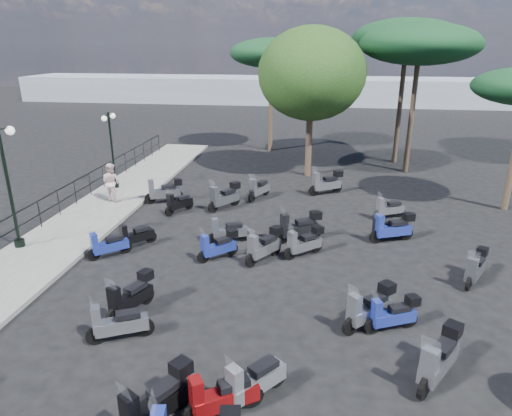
# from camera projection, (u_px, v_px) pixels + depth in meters

# --- Properties ---
(ground) EXTENTS (120.00, 120.00, 0.00)m
(ground) POSITION_uv_depth(u_px,v_px,m) (222.00, 268.00, 15.15)
(ground) COLOR black
(ground) RESTS_ON ground
(sidewalk) EXTENTS (3.00, 30.00, 0.15)m
(sidewalk) POSITION_uv_depth(u_px,v_px,m) (84.00, 222.00, 18.80)
(sidewalk) COLOR #63615E
(sidewalk) RESTS_ON ground
(railing) EXTENTS (0.04, 26.04, 1.10)m
(railing) POSITION_uv_depth(u_px,v_px,m) (49.00, 204.00, 18.51)
(railing) COLOR black
(railing) RESTS_ON sidewalk
(lamp_post_1) EXTENTS (0.45, 1.28, 4.36)m
(lamp_post_1) POSITION_uv_depth(u_px,v_px,m) (7.00, 180.00, 15.57)
(lamp_post_1) COLOR black
(lamp_post_1) RESTS_ON sidewalk
(lamp_post_2) EXTENTS (0.30, 1.11, 3.76)m
(lamp_post_2) POSITION_uv_depth(u_px,v_px,m) (112.00, 145.00, 22.38)
(lamp_post_2) COLOR black
(lamp_post_2) RESTS_ON sidewalk
(pedestrian_far) EXTENTS (1.00, 0.86, 1.78)m
(pedestrian_far) POSITION_uv_depth(u_px,v_px,m) (111.00, 182.00, 20.84)
(pedestrian_far) COLOR beige
(pedestrian_far) RESTS_ON sidewalk
(scooter_1) EXTENTS (1.55, 0.89, 1.33)m
(scooter_1) POSITION_uv_depth(u_px,v_px,m) (118.00, 324.00, 11.33)
(scooter_1) COLOR black
(scooter_1) RESTS_ON ground
(scooter_2) EXTENTS (1.22, 1.13, 1.25)m
(scooter_2) POSITION_uv_depth(u_px,v_px,m) (108.00, 246.00, 15.78)
(scooter_2) COLOR black
(scooter_2) RESTS_ON ground
(scooter_3) EXTENTS (1.10, 1.22, 1.24)m
(scooter_3) POSITION_uv_depth(u_px,v_px,m) (136.00, 236.00, 16.57)
(scooter_3) COLOR black
(scooter_3) RESTS_ON ground
(scooter_4) EXTENTS (1.66, 1.03, 1.44)m
(scooter_4) POSITION_uv_depth(u_px,v_px,m) (164.00, 191.00, 21.18)
(scooter_4) COLOR black
(scooter_4) RESTS_ON ground
(scooter_5) EXTENTS (0.95, 1.35, 1.24)m
(scooter_5) POSITION_uv_depth(u_px,v_px,m) (179.00, 203.00, 19.94)
(scooter_5) COLOR black
(scooter_5) RESTS_ON ground
(scooter_7) EXTENTS (1.52, 1.06, 1.38)m
(scooter_7) POSITION_uv_depth(u_px,v_px,m) (221.00, 397.00, 8.97)
(scooter_7) COLOR black
(scooter_7) RESTS_ON ground
(scooter_8) EXTENTS (0.89, 1.64, 1.38)m
(scooter_8) POSITION_uv_depth(u_px,v_px,m) (131.00, 297.00, 12.44)
(scooter_8) COLOR black
(scooter_8) RESTS_ON ground
(scooter_9) EXTENTS (1.27, 1.17, 1.26)m
(scooter_9) POSITION_uv_depth(u_px,v_px,m) (218.00, 246.00, 15.64)
(scooter_9) COLOR black
(scooter_9) RESTS_ON ground
(scooter_10) EXTENTS (1.24, 1.59, 1.47)m
(scooter_10) POSITION_uv_depth(u_px,v_px,m) (225.00, 197.00, 20.36)
(scooter_10) COLOR black
(scooter_10) RESTS_ON ground
(scooter_11) EXTENTS (1.11, 1.66, 1.46)m
(scooter_11) POSITION_uv_depth(u_px,v_px,m) (157.00, 403.00, 8.73)
(scooter_11) COLOR black
(scooter_11) RESTS_ON ground
(scooter_13) EXTENTS (1.14, 1.53, 1.40)m
(scooter_13) POSITION_uv_depth(u_px,v_px,m) (264.00, 246.00, 15.51)
(scooter_13) COLOR black
(scooter_13) RESTS_ON ground
(scooter_14) EXTENTS (1.50, 0.89, 1.30)m
(scooter_14) POSITION_uv_depth(u_px,v_px,m) (228.00, 232.00, 16.90)
(scooter_14) COLOR black
(scooter_14) RESTS_ON ground
(scooter_15) EXTENTS (1.71, 1.05, 1.47)m
(scooter_15) POSITION_uv_depth(u_px,v_px,m) (299.00, 228.00, 17.00)
(scooter_15) COLOR black
(scooter_15) RESTS_ON ground
(scooter_16) EXTENTS (0.91, 1.61, 1.37)m
(scooter_16) POSITION_uv_depth(u_px,v_px,m) (259.00, 189.00, 21.72)
(scooter_16) COLOR black
(scooter_16) RESTS_ON ground
(scooter_17) EXTENTS (1.22, 1.43, 1.41)m
(scooter_17) POSITION_uv_depth(u_px,v_px,m) (254.00, 382.00, 9.35)
(scooter_17) COLOR black
(scooter_17) RESTS_ON ground
(scooter_18) EXTENTS (1.20, 1.64, 1.49)m
(scooter_18) POSITION_uv_depth(u_px,v_px,m) (439.00, 360.00, 9.91)
(scooter_18) COLOR black
(scooter_18) RESTS_ON ground
(scooter_19) EXTENTS (1.43, 0.82, 1.22)m
(scooter_19) POSITION_uv_depth(u_px,v_px,m) (393.00, 315.00, 11.73)
(scooter_19) COLOR black
(scooter_19) RESTS_ON ground
(scooter_20) EXTENTS (1.34, 1.19, 1.30)m
(scooter_20) POSITION_uv_depth(u_px,v_px,m) (304.00, 243.00, 15.86)
(scooter_20) COLOR black
(scooter_20) RESTS_ON ground
(scooter_21) EXTENTS (1.26, 1.00, 1.20)m
(scooter_21) POSITION_uv_depth(u_px,v_px,m) (385.00, 229.00, 17.19)
(scooter_21) COLOR black
(scooter_21) RESTS_ON ground
(scooter_22) EXTENTS (1.66, 1.16, 1.48)m
(scooter_22) POSITION_uv_depth(u_px,v_px,m) (326.00, 183.00, 22.36)
(scooter_22) COLOR black
(scooter_22) RESTS_ON ground
(scooter_23) EXTENTS (1.43, 1.36, 1.43)m
(scooter_23) POSITION_uv_depth(u_px,v_px,m) (369.00, 308.00, 11.87)
(scooter_23) COLOR black
(scooter_23) RESTS_ON ground
(scooter_24) EXTENTS (0.98, 1.47, 1.30)m
(scooter_24) POSITION_uv_depth(u_px,v_px,m) (476.00, 268.00, 14.07)
(scooter_24) COLOR black
(scooter_24) RESTS_ON ground
(scooter_25) EXTENTS (1.68, 0.93, 1.42)m
(scooter_25) POSITION_uv_depth(u_px,v_px,m) (393.00, 228.00, 17.00)
(scooter_25) COLOR black
(scooter_25) RESTS_ON ground
(scooter_26) EXTENTS (1.41, 0.82, 1.22)m
(scooter_26) POSITION_uv_depth(u_px,v_px,m) (389.00, 209.00, 19.30)
(scooter_26) COLOR black
(scooter_26) RESTS_ON ground
(broadleaf_tree) EXTENTS (5.69, 5.69, 7.93)m
(broadleaf_tree) POSITION_uv_depth(u_px,v_px,m) (312.00, 74.00, 23.82)
(broadleaf_tree) COLOR #38281E
(broadleaf_tree) RESTS_ON ground
(pine_0) EXTENTS (6.26, 6.26, 8.41)m
(pine_0) POSITION_uv_depth(u_px,v_px,m) (407.00, 38.00, 26.10)
(pine_0) COLOR #38281E
(pine_0) RESTS_ON ground
(pine_1) EXTENTS (6.34, 6.34, 8.10)m
(pine_1) POSITION_uv_depth(u_px,v_px,m) (420.00, 44.00, 24.13)
(pine_1) COLOR #38281E
(pine_1) RESTS_ON ground
(pine_2) EXTENTS (5.42, 5.42, 7.38)m
(pine_2) POSITION_uv_depth(u_px,v_px,m) (271.00, 53.00, 29.53)
(pine_2) COLOR #38281E
(pine_2) RESTS_ON ground
(distant_hills) EXTENTS (70.00, 8.00, 3.00)m
(distant_hills) POSITION_uv_depth(u_px,v_px,m) (300.00, 90.00, 56.48)
(distant_hills) COLOR gray
(distant_hills) RESTS_ON ground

